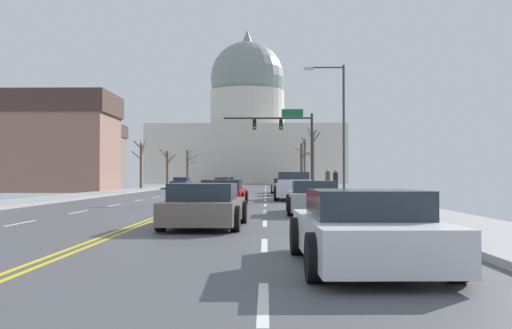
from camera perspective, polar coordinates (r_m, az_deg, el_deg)
The scene contains 24 objects.
ground at distance 35.83m, azimuth -4.70°, elevation -3.25°, with size 20.00×180.00×0.20m.
signal_gantry at distance 51.94m, azimuth 3.06°, elevation 3.13°, with size 7.91×0.41×7.13m.
street_lamp_right at distance 35.57m, azimuth 7.99°, elevation 4.50°, with size 2.46×0.24×7.88m.
capitol_building at distance 111.39m, azimuth -0.86°, elevation 3.28°, with size 35.60×18.88×29.26m.
sedan_near_00 at distance 46.95m, azimuth 2.79°, elevation -2.09°, with size 2.23×4.70×1.17m.
sedan_near_01 at distance 40.73m, azimuth 3.39°, elevation -2.18°, with size 2.00×4.47×1.26m.
pickup_truck_near_02 at distance 33.53m, azimuth 3.69°, elevation -2.22°, with size 2.33×5.66×1.58m.
sedan_near_03 at distance 26.89m, azimuth -3.24°, elevation -2.83°, with size 2.22×4.43×1.18m.
sedan_near_04 at distance 21.19m, azimuth 5.63°, elevation -3.28°, with size 2.01×4.56×1.18m.
sedan_near_05 at distance 15.59m, azimuth -5.00°, elevation -4.09°, with size 2.14×4.30×1.16m.
sedan_near_06 at distance 8.97m, azimuth 10.54°, elevation -6.32°, with size 2.13×4.34×1.15m.
sedan_oncoming_00 at distance 62.09m, azimuth -7.26°, elevation -1.83°, with size 2.01×4.33×1.22m.
sedan_oncoming_01 at distance 70.31m, azimuth -3.33°, elevation -1.77°, with size 2.08×4.51×1.16m.
sedan_oncoming_02 at distance 83.45m, azimuth -2.74°, elevation -1.66°, with size 2.24×4.64×1.18m.
flank_building_00 at distance 76.54m, azimuth -16.16°, elevation 0.92°, with size 8.45×9.07×7.93m.
flank_building_01 at distance 53.13m, azimuth -19.63°, elevation 2.07°, with size 11.43×7.15×8.38m.
bare_tree_00 at distance 80.95m, azimuth 4.74°, elevation 0.40°, with size 1.05×1.88×6.68m.
bare_tree_01 at distance 72.03m, azimuth -8.62°, elevation -0.19°, with size 1.87×2.76×4.52m.
bare_tree_02 at distance 56.77m, azimuth 5.55°, elevation 0.64°, with size 1.80×1.49×5.87m.
bare_tree_03 at distance 59.50m, azimuth -11.12°, elevation 0.20°, with size 1.35×1.51×5.11m.
bare_tree_04 at distance 88.67m, azimuth 4.45°, elevation 0.13°, with size 2.49×1.21×6.14m.
bare_tree_05 at distance 86.78m, azimuth -6.66°, elevation -0.13°, with size 1.85×2.25×5.12m.
pedestrian_00 at distance 42.33m, azimuth 7.00°, elevation -1.44°, with size 0.35×0.34×1.75m.
pedestrian_01 at distance 40.31m, azimuth 7.74°, elevation -1.52°, with size 0.35×0.34×1.67m.
Camera 1 is at (3.53, -35.63, 1.36)m, focal length 41.17 mm.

